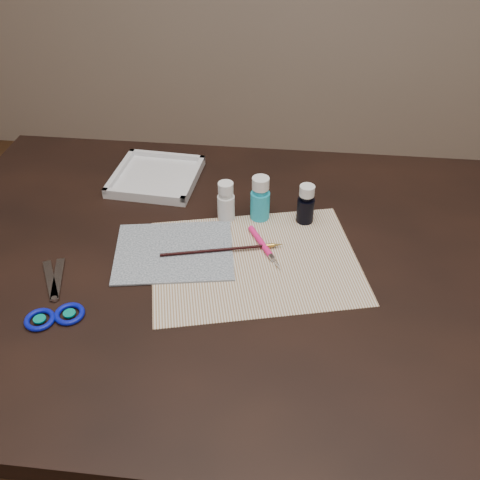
# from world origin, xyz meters

# --- Properties ---
(ground) EXTENTS (3.50, 3.50, 0.02)m
(ground) POSITION_xyz_m (0.00, 0.00, -0.01)
(ground) COLOR #422614
(ground) RESTS_ON ground
(table) EXTENTS (1.30, 0.90, 0.75)m
(table) POSITION_xyz_m (0.00, 0.00, 0.38)
(table) COLOR black
(table) RESTS_ON ground
(paper) EXTENTS (0.46, 0.39, 0.00)m
(paper) POSITION_xyz_m (0.03, -0.00, 0.75)
(paper) COLOR silver
(paper) RESTS_ON table
(canvas) EXTENTS (0.26, 0.22, 0.00)m
(canvas) POSITION_xyz_m (-0.13, 0.01, 0.75)
(canvas) COLOR black
(canvas) RESTS_ON paper
(paint_bottle_white) EXTENTS (0.04, 0.04, 0.09)m
(paint_bottle_white) POSITION_xyz_m (-0.04, 0.13, 0.79)
(paint_bottle_white) COLOR white
(paint_bottle_white) RESTS_ON table
(paint_bottle_cyan) EXTENTS (0.05, 0.05, 0.10)m
(paint_bottle_cyan) POSITION_xyz_m (0.03, 0.14, 0.80)
(paint_bottle_cyan) COLOR #21B0CE
(paint_bottle_cyan) RESTS_ON table
(paint_bottle_navy) EXTENTS (0.05, 0.05, 0.09)m
(paint_bottle_navy) POSITION_xyz_m (0.12, 0.14, 0.79)
(paint_bottle_navy) COLOR black
(paint_bottle_navy) RESTS_ON table
(paintbrush) EXTENTS (0.24, 0.07, 0.01)m
(paintbrush) POSITION_xyz_m (-0.04, 0.02, 0.76)
(paintbrush) COLOR black
(paintbrush) RESTS_ON canvas
(craft_knife) EXTENTS (0.08, 0.13, 0.01)m
(craft_knife) POSITION_xyz_m (0.05, 0.03, 0.76)
(craft_knife) COLOR #FD1E78
(craft_knife) RESTS_ON paper
(scissors) EXTENTS (0.19, 0.23, 0.01)m
(scissors) POSITION_xyz_m (-0.33, -0.13, 0.76)
(scissors) COLOR silver
(scissors) RESTS_ON table
(palette_tray) EXTENTS (0.20, 0.20, 0.02)m
(palette_tray) POSITION_xyz_m (-0.23, 0.27, 0.76)
(palette_tray) COLOR silver
(palette_tray) RESTS_ON table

